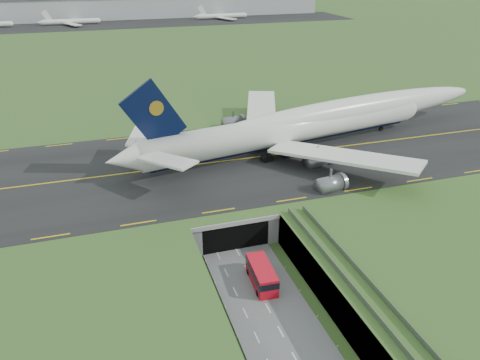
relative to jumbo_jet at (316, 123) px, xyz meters
name	(u,v)px	position (x,y,z in m)	size (l,w,h in m)	color
ground	(251,277)	(-28.22, -36.10, -11.67)	(900.00, 900.00, 0.00)	#385D25
airfield_deck	(251,262)	(-28.22, -36.10, -8.67)	(800.00, 800.00, 6.00)	gray
trench_road	(267,307)	(-28.22, -43.60, -11.57)	(12.00, 75.00, 0.20)	slate
taxiway	(202,164)	(-28.22, -3.10, -5.58)	(800.00, 44.00, 0.18)	black
tunnel_portal	(223,211)	(-28.22, -19.39, -8.34)	(17.00, 22.30, 6.00)	gray
guideway	(380,316)	(-17.22, -55.21, -6.35)	(3.00, 53.00, 7.05)	#A8A8A3
jumbo_jet	(316,123)	(0.00, 0.00, 0.00)	(99.85, 62.61, 21.03)	white
shuttle_tram	(262,275)	(-27.14, -38.33, -9.84)	(3.55, 8.40, 3.34)	red
cargo_terminal	(114,7)	(-28.34, 263.31, 2.28)	(320.00, 67.00, 15.60)	#B2B2B2
distant_hills	(173,11)	(36.16, 393.90, -15.67)	(700.00, 91.00, 60.00)	#546561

